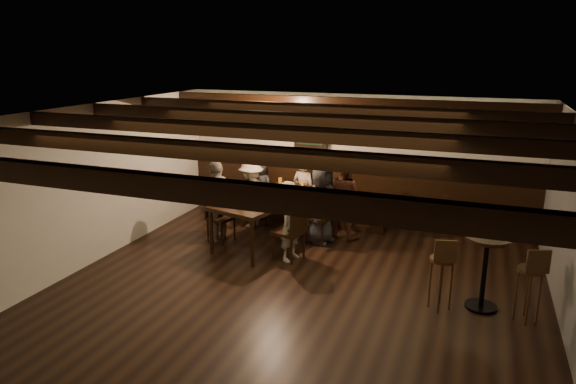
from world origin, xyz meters
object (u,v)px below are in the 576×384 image
at_px(high_top_table, 485,262).
at_px(chair_left_far, 220,226).
at_px(chair_right_near, 320,226).
at_px(person_bench_right, 343,198).
at_px(person_right_near, 322,204).
at_px(person_right_far, 291,221).
at_px(bar_stool_right, 528,293).
at_px(person_left_near, 251,194).
at_px(bar_stool_left, 441,282).
at_px(chair_left_near, 253,212).
at_px(person_left_far, 218,201).
at_px(dining_table, 269,200).
at_px(person_bench_left, 260,188).
at_px(person_bench_centre, 304,192).
at_px(chair_right_far, 290,242).

bearing_deg(high_top_table, chair_left_far, 167.01).
bearing_deg(chair_right_near, person_bench_right, -21.84).
relative_size(chair_right_near, person_right_near, 0.68).
bearing_deg(person_right_far, bar_stool_right, -89.07).
relative_size(chair_right_near, bar_stool_right, 0.96).
distance_m(person_left_near, bar_stool_left, 4.10).
relative_size(chair_left_near, person_right_far, 0.69).
xyz_separation_m(chair_left_far, person_left_far, (-0.03, 0.01, 0.44)).
relative_size(chair_left_near, chair_right_near, 0.93).
relative_size(person_right_near, high_top_table, 1.43).
bearing_deg(person_left_far, chair_left_near, 177.98).
distance_m(dining_table, chair_left_far, 0.97).
bearing_deg(person_right_far, person_bench_right, -6.34).
height_order(person_right_near, high_top_table, person_right_near).
xyz_separation_m(chair_left_near, person_right_near, (1.42, -0.36, 0.42)).
distance_m(chair_right_near, person_bench_left, 1.71).
relative_size(person_left_far, bar_stool_left, 1.44).
distance_m(chair_left_far, high_top_table, 4.34).
bearing_deg(person_bench_left, person_bench_centre, -170.54).
xyz_separation_m(chair_left_near, high_top_table, (4.00, -1.85, 0.36)).
bearing_deg(person_bench_centre, person_right_far, 116.57).
bearing_deg(person_bench_left, bar_stool_left, 158.73).
height_order(dining_table, chair_right_near, chair_right_near).
xyz_separation_m(person_bench_right, high_top_table, (2.32, -1.89, -0.08)).
bearing_deg(bar_stool_right, chair_left_near, 135.75).
height_order(chair_left_far, person_bench_left, person_bench_left).
bearing_deg(person_left_near, dining_table, 59.04).
height_order(chair_left_far, person_right_far, person_right_far).
relative_size(person_right_far, bar_stool_left, 1.29).
bearing_deg(bar_stool_right, dining_table, 140.17).
relative_size(person_left_near, high_top_table, 1.29).
bearing_deg(person_right_far, person_left_near, 59.04).
relative_size(person_right_far, bar_stool_right, 1.29).
relative_size(chair_right_near, high_top_table, 0.98).
relative_size(bar_stool_left, bar_stool_right, 1.00).
bearing_deg(person_right_far, high_top_table, -88.33).
height_order(chair_left_near, high_top_table, high_top_table).
height_order(person_bench_centre, bar_stool_left, person_bench_centre).
relative_size(high_top_table, bar_stool_right, 0.99).
bearing_deg(bar_stool_left, dining_table, 139.06).
bearing_deg(chair_left_far, chair_left_near, -179.99).
relative_size(dining_table, person_left_near, 1.85).
bearing_deg(dining_table, person_right_far, -30.96).
xyz_separation_m(person_bench_left, person_bench_centre, (0.91, -0.07, 0.04)).
bearing_deg(person_bench_right, chair_left_near, 15.54).
height_order(person_right_near, bar_stool_left, person_right_near).
relative_size(chair_left_far, person_right_near, 0.63).
relative_size(dining_table, chair_left_near, 2.63).
height_order(person_bench_right, high_top_table, person_bench_right).
bearing_deg(chair_right_near, chair_right_far, -179.99).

